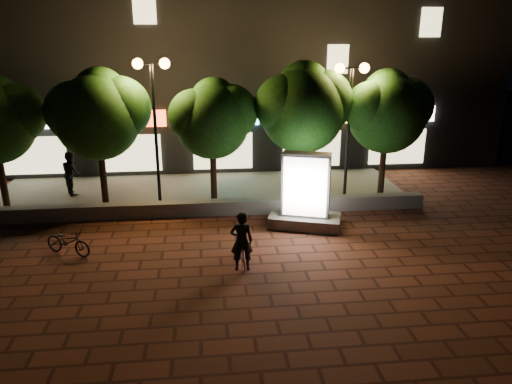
{
  "coord_description": "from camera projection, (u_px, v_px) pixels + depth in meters",
  "views": [
    {
      "loc": [
        0.22,
        -11.97,
        6.06
      ],
      "look_at": [
        1.67,
        1.5,
        1.6
      ],
      "focal_mm": 33.93,
      "sensor_mm": 36.0,
      "label": 1
    }
  ],
  "objects": [
    {
      "name": "tree_mid",
      "position": [
        213.0,
        116.0,
        17.39
      ],
      "size": [
        3.24,
        2.7,
        4.5
      ],
      "color": "black",
      "rests_on": "sidewalk"
    },
    {
      "name": "ground",
      "position": [
        201.0,
        267.0,
        13.18
      ],
      "size": [
        80.0,
        80.0,
        0.0
      ],
      "primitive_type": "plane",
      "color": "#56271B",
      "rests_on": "ground"
    },
    {
      "name": "street_lamp_left",
      "position": [
        153.0,
        95.0,
        16.67
      ],
      "size": [
        1.26,
        0.36,
        5.18
      ],
      "color": "black",
      "rests_on": "sidewalk"
    },
    {
      "name": "tree_right",
      "position": [
        304.0,
        105.0,
        17.61
      ],
      "size": [
        3.72,
        3.1,
        5.07
      ],
      "color": "black",
      "rests_on": "sidewalk"
    },
    {
      "name": "pedestrian",
      "position": [
        72.0,
        173.0,
        18.65
      ],
      "size": [
        0.95,
        1.03,
        1.7
      ],
      "primitive_type": "imported",
      "rotation": [
        0.0,
        0.0,
        2.05
      ],
      "color": "black",
      "rests_on": "sidewalk"
    },
    {
      "name": "tree_far_right",
      "position": [
        388.0,
        109.0,
        18.0
      ],
      "size": [
        3.48,
        2.9,
        4.76
      ],
      "color": "black",
      "rests_on": "sidewalk"
    },
    {
      "name": "scooter_parked",
      "position": [
        68.0,
        241.0,
        13.8
      ],
      "size": [
        1.59,
        1.18,
        0.8
      ],
      "primitive_type": "imported",
      "rotation": [
        0.0,
        0.0,
        1.08
      ],
      "color": "black",
      "rests_on": "ground"
    },
    {
      "name": "retaining_wall",
      "position": [
        201.0,
        208.0,
        16.87
      ],
      "size": [
        16.0,
        0.45,
        0.5
      ],
      "primitive_type": "cube",
      "color": "slate",
      "rests_on": "ground"
    },
    {
      "name": "rider",
      "position": [
        242.0,
        241.0,
        12.77
      ],
      "size": [
        0.62,
        0.42,
        1.65
      ],
      "primitive_type": "imported",
      "rotation": [
        0.0,
        0.0,
        3.1
      ],
      "color": "black",
      "rests_on": "ground"
    },
    {
      "name": "sidewalk",
      "position": [
        201.0,
        192.0,
        19.3
      ],
      "size": [
        16.0,
        5.0,
        0.08
      ],
      "primitive_type": "cube",
      "color": "slate",
      "rests_on": "ground"
    },
    {
      "name": "ad_kiosk",
      "position": [
        305.0,
        198.0,
        15.63
      ],
      "size": [
        2.53,
        1.81,
        2.48
      ],
      "color": "slate",
      "rests_on": "ground"
    },
    {
      "name": "street_lamp_right",
      "position": [
        350.0,
        96.0,
        17.43
      ],
      "size": [
        1.26,
        0.36,
        4.98
      ],
      "color": "black",
      "rests_on": "sidewalk"
    },
    {
      "name": "building_block",
      "position": [
        197.0,
        56.0,
        23.88
      ],
      "size": [
        28.0,
        8.12,
        11.3
      ],
      "color": "black",
      "rests_on": "ground"
    },
    {
      "name": "scooter_pink",
      "position": [
        242.0,
        246.0,
        13.24
      ],
      "size": [
        0.5,
        1.69,
        1.01
      ],
      "primitive_type": "imported",
      "rotation": [
        0.0,
        0.0,
        0.02
      ],
      "color": "#BA7990",
      "rests_on": "ground"
    },
    {
      "name": "tree_left",
      "position": [
        99.0,
        112.0,
        16.91
      ],
      "size": [
        3.6,
        3.0,
        4.89
      ],
      "color": "black",
      "rests_on": "sidewalk"
    }
  ]
}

